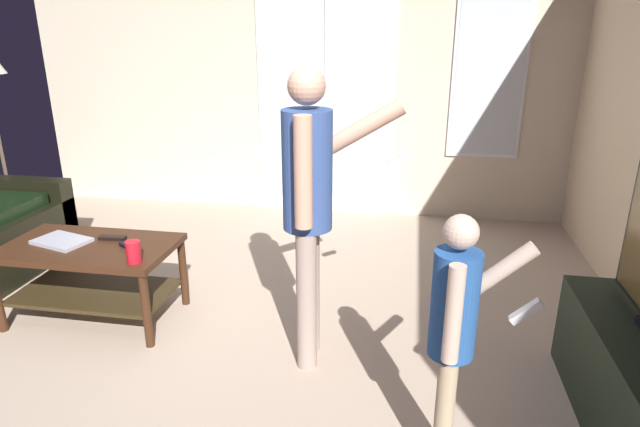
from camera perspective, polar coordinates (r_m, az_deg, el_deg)
name	(u,v)px	position (r m, az deg, el deg)	size (l,w,h in m)	color
ground_plane	(199,356)	(3.24, -12.78, -14.60)	(5.25, 5.41, 0.02)	tan
wall_back_with_doors	(304,80)	(5.26, -1.75, 14.08)	(5.25, 0.09, 2.66)	beige
coffee_table	(92,265)	(3.64, -23.16, -5.05)	(1.04, 0.59, 0.50)	#3B2112
person_adult	(310,195)	(2.72, -1.04, 2.00)	(0.65, 0.47, 1.60)	tan
person_child	(455,326)	(2.17, 14.18, -11.52)	(0.44, 0.31, 1.13)	tan
laptop_closed	(62,241)	(3.69, -25.81, -2.65)	(0.32, 0.22, 0.02)	#AEB1C0
cup_near_edge	(134,252)	(3.21, -19.25, -3.87)	(0.08, 0.08, 0.13)	red
tv_remote_black	(130,247)	(3.44, -19.61, -3.35)	(0.17, 0.05, 0.02)	black
dvd_remote_slim	(112,238)	(3.61, -21.25, -2.45)	(0.17, 0.05, 0.02)	black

